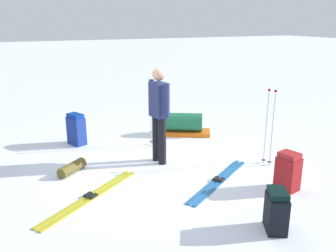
{
  "coord_description": "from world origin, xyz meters",
  "views": [
    {
      "loc": [
        -5.35,
        2.49,
        2.48
      ],
      "look_at": [
        0.0,
        0.0,
        0.7
      ],
      "focal_mm": 37.94,
      "sensor_mm": 36.0,
      "label": 1
    }
  ],
  "objects": [
    {
      "name": "ground_plane",
      "position": [
        0.0,
        0.0,
        0.0
      ],
      "size": [
        80.0,
        80.0,
        0.0
      ],
      "primitive_type": "plane",
      "color": "white"
    },
    {
      "name": "backpack_small_spare",
      "position": [
        1.72,
        1.27,
        0.32
      ],
      "size": [
        0.43,
        0.36,
        0.65
      ],
      "color": "navy",
      "rests_on": "ground_plane"
    },
    {
      "name": "ski_poles_planted_far",
      "position": [
        -0.77,
        -1.58,
        0.75
      ],
      "size": [
        0.19,
        0.11,
        1.36
      ],
      "color": "silver",
      "rests_on": "ground_plane"
    },
    {
      "name": "gear_sled",
      "position": [
        1.38,
        -1.01,
        0.22
      ],
      "size": [
        0.98,
        1.27,
        0.49
      ],
      "color": "orange",
      "rests_on": "ground_plane"
    },
    {
      "name": "ski_pair_near",
      "position": [
        -1.01,
        -0.42,
        0.01
      ],
      "size": [
        1.15,
        1.66,
        0.05
      ],
      "color": "#1E5F9E",
      "rests_on": "ground_plane"
    },
    {
      "name": "ski_pair_far",
      "position": [
        -0.68,
        1.56,
        0.01
      ],
      "size": [
        1.29,
        1.71,
        0.05
      ],
      "color": "gold",
      "rests_on": "ground_plane"
    },
    {
      "name": "ski_poles_planted_near",
      "position": [
        1.0,
        -0.14,
        0.74
      ],
      "size": [
        0.21,
        0.11,
        1.34
      ],
      "color": "#AEBCBC",
      "rests_on": "ground_plane"
    },
    {
      "name": "backpack_large_dark",
      "position": [
        -2.46,
        -0.3,
        0.26
      ],
      "size": [
        0.41,
        0.37,
        0.54
      ],
      "color": "black",
      "rests_on": "ground_plane"
    },
    {
      "name": "skier_standing",
      "position": [
        0.13,
        0.11,
        0.95
      ],
      "size": [
        0.56,
        0.27,
        1.7
      ],
      "color": "black",
      "rests_on": "ground_plane"
    },
    {
      "name": "sleeping_mat_rolled",
      "position": [
        0.31,
        1.63,
        0.09
      ],
      "size": [
        0.49,
        0.53,
        0.18
      ],
      "primitive_type": "cylinder",
      "rotation": [
        0.0,
        1.57,
        5.42
      ],
      "color": "brown",
      "rests_on": "ground_plane"
    },
    {
      "name": "backpack_bright",
      "position": [
        -1.68,
        -1.2,
        0.29
      ],
      "size": [
        0.36,
        0.32,
        0.59
      ],
      "color": "maroon",
      "rests_on": "ground_plane"
    }
  ]
}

